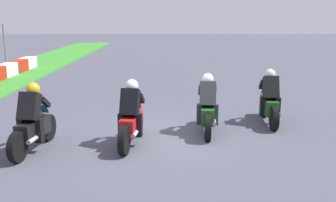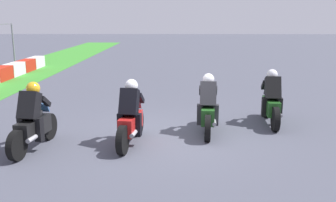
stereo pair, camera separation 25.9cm
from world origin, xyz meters
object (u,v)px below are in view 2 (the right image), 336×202
object	(u,v)px
rider_lane_a	(271,102)
rider_lane_d	(33,122)
rider_lane_b	(208,109)
rider_lane_c	(131,118)

from	to	relation	value
rider_lane_a	rider_lane_d	xyz separation A→B (m)	(-2.11, 5.81, 0.00)
rider_lane_a	rider_lane_d	distance (m)	6.18
rider_lane_b	rider_lane_d	xyz separation A→B (m)	(-1.29, 3.99, 0.00)
rider_lane_a	rider_lane_d	world-z (taller)	same
rider_lane_a	rider_lane_c	world-z (taller)	same
rider_lane_a	rider_lane_d	size ratio (longest dim) A/B	1.00
rider_lane_b	rider_lane_c	xyz separation A→B (m)	(-0.92, 1.86, 0.00)
rider_lane_b	rider_lane_d	size ratio (longest dim) A/B	1.00
rider_lane_c	rider_lane_d	bearing A→B (deg)	108.50
rider_lane_b	rider_lane_d	bearing A→B (deg)	113.05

